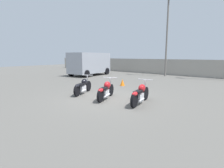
{
  "coord_description": "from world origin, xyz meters",
  "views": [
    {
      "loc": [
        5.34,
        -6.21,
        2.01
      ],
      "look_at": [
        0.0,
        0.21,
        0.65
      ],
      "focal_mm": 28.0,
      "sensor_mm": 36.0,
      "label": 1
    }
  ],
  "objects_px": {
    "motorcycle_slot_0": "(83,86)",
    "motorcycle_slot_2": "(140,94)",
    "motorcycle_slot_1": "(106,90)",
    "parked_van": "(90,63)",
    "light_pole_left": "(167,30)",
    "traffic_cone_near": "(122,82)"
  },
  "relations": [
    {
      "from": "motorcycle_slot_0",
      "to": "motorcycle_slot_2",
      "type": "height_order",
      "value": "motorcycle_slot_2"
    },
    {
      "from": "light_pole_left",
      "to": "parked_van",
      "type": "xyz_separation_m",
      "value": [
        -6.3,
        -4.2,
        -3.12
      ]
    },
    {
      "from": "motorcycle_slot_0",
      "to": "motorcycle_slot_2",
      "type": "xyz_separation_m",
      "value": [
        3.36,
        0.25,
        0.01
      ]
    },
    {
      "from": "motorcycle_slot_1",
      "to": "motorcycle_slot_2",
      "type": "height_order",
      "value": "motorcycle_slot_2"
    },
    {
      "from": "light_pole_left",
      "to": "traffic_cone_near",
      "type": "height_order",
      "value": "light_pole_left"
    },
    {
      "from": "parked_van",
      "to": "light_pole_left",
      "type": "bearing_deg",
      "value": 26.61
    },
    {
      "from": "motorcycle_slot_1",
      "to": "motorcycle_slot_2",
      "type": "relative_size",
      "value": 0.94
    },
    {
      "from": "light_pole_left",
      "to": "parked_van",
      "type": "height_order",
      "value": "light_pole_left"
    },
    {
      "from": "motorcycle_slot_2",
      "to": "parked_van",
      "type": "relative_size",
      "value": 0.42
    },
    {
      "from": "parked_van",
      "to": "traffic_cone_near",
      "type": "height_order",
      "value": "parked_van"
    },
    {
      "from": "light_pole_left",
      "to": "traffic_cone_near",
      "type": "xyz_separation_m",
      "value": [
        0.06,
        -7.17,
        -4.16
      ]
    },
    {
      "from": "motorcycle_slot_1",
      "to": "motorcycle_slot_0",
      "type": "bearing_deg",
      "value": 157.2
    },
    {
      "from": "motorcycle_slot_1",
      "to": "parked_van",
      "type": "distance_m",
      "value": 10.21
    },
    {
      "from": "light_pole_left",
      "to": "traffic_cone_near",
      "type": "relative_size",
      "value": 16.59
    },
    {
      "from": "motorcycle_slot_0",
      "to": "parked_van",
      "type": "bearing_deg",
      "value": 110.59
    },
    {
      "from": "traffic_cone_near",
      "to": "motorcycle_slot_1",
      "type": "bearing_deg",
      "value": -65.55
    },
    {
      "from": "light_pole_left",
      "to": "motorcycle_slot_1",
      "type": "distance_m",
      "value": 11.42
    },
    {
      "from": "motorcycle_slot_1",
      "to": "traffic_cone_near",
      "type": "height_order",
      "value": "motorcycle_slot_1"
    },
    {
      "from": "motorcycle_slot_1",
      "to": "parked_van",
      "type": "height_order",
      "value": "parked_van"
    },
    {
      "from": "motorcycle_slot_1",
      "to": "parked_van",
      "type": "xyz_separation_m",
      "value": [
        -7.92,
        6.39,
        0.85
      ]
    },
    {
      "from": "parked_van",
      "to": "traffic_cone_near",
      "type": "bearing_deg",
      "value": -32.11
    },
    {
      "from": "light_pole_left",
      "to": "motorcycle_slot_1",
      "type": "xyz_separation_m",
      "value": [
        1.62,
        -10.59,
        -3.97
      ]
    }
  ]
}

